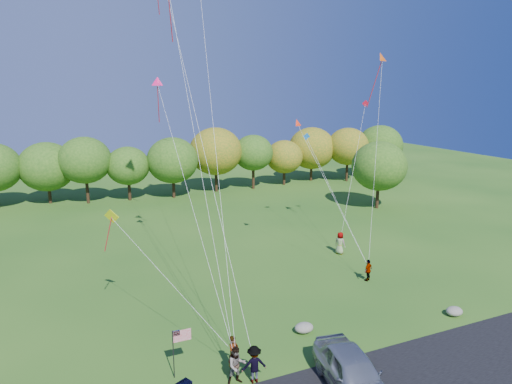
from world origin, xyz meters
TOP-DOWN VIEW (x-y plane):
  - ground at (0.00, 0.00)m, footprint 140.00×140.00m
  - treeline at (-1.22, 36.00)m, footprint 76.14×27.87m
  - minivan_silver at (2.87, -3.20)m, footprint 2.97×5.56m
  - flyer_a at (-1.35, 0.30)m, footprint 0.79×0.74m
  - flyer_b at (-1.54, -0.59)m, footprint 0.92×0.74m
  - flyer_c at (-0.78, -0.80)m, footprint 1.22×0.80m
  - flyer_d at (10.89, 6.29)m, footprint 0.98×0.71m
  - flyer_e at (12.09, 11.54)m, footprint 0.92×1.05m
  - flag_assembly at (-3.78, 0.94)m, footprint 0.88×0.57m
  - boulder_near at (3.43, 2.06)m, footprint 1.08×0.84m
  - boulder_far at (12.48, 0.18)m, footprint 1.01×0.84m

SIDE VIEW (x-z plane):
  - ground at x=0.00m, z-range 0.00..0.00m
  - boulder_far at x=12.48m, z-range 0.00..0.53m
  - boulder_near at x=3.43m, z-range 0.00..0.54m
  - flyer_d at x=10.89m, z-range 0.00..1.54m
  - flyer_c at x=-0.78m, z-range 0.00..1.77m
  - flyer_b at x=-1.54m, z-range 0.00..1.80m
  - flyer_e at x=12.09m, z-range 0.00..1.80m
  - flyer_a at x=-1.35m, z-range 0.00..1.82m
  - minivan_silver at x=2.87m, z-range 0.06..1.86m
  - flag_assembly at x=-3.78m, z-range 0.59..2.97m
  - treeline at x=-1.22m, z-range 0.48..9.02m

